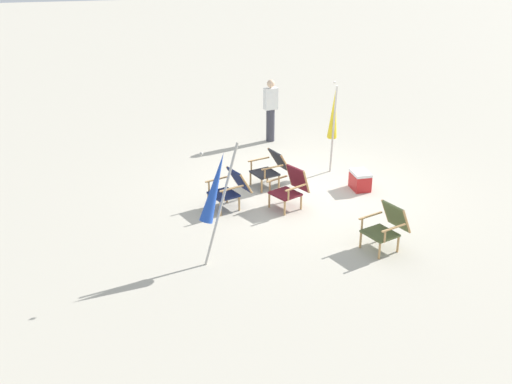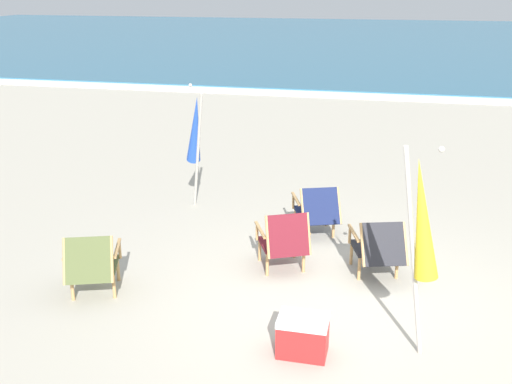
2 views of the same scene
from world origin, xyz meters
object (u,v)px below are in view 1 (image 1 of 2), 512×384
object	(u,v)px
cooler_box	(360,180)
beach_chair_mid_center	(291,187)
beach_chair_front_right	(271,167)
beach_chair_back_left	(387,226)
person_near_chairs	(271,110)
umbrella_furled_yellow	(334,115)
umbrella_furled_blue	(215,189)
beach_chair_front_left	(231,188)

from	to	relation	value
cooler_box	beach_chair_mid_center	bearing A→B (deg)	106.49
beach_chair_front_right	beach_chair_back_left	distance (m)	3.40
beach_chair_back_left	person_near_chairs	size ratio (longest dim) A/B	0.53
beach_chair_front_right	beach_chair_back_left	bearing A→B (deg)	-158.82
person_near_chairs	cooler_box	bearing A→B (deg)	-163.69
beach_chair_mid_center	cooler_box	xyz separation A→B (m)	(0.50, -1.70, -0.23)
beach_chair_mid_center	beach_chair_front_right	bearing A→B (deg)	4.81
umbrella_furled_yellow	umbrella_furled_blue	xyz separation A→B (m)	(-3.27, 3.22, -0.08)
beach_chair_front_right	umbrella_furled_blue	bearing A→B (deg)	149.31
beach_chair_back_left	cooler_box	size ratio (longest dim) A/B	1.78
beach_chair_front_left	person_near_chairs	size ratio (longest dim) A/B	0.56
beach_chair_front_left	person_near_chairs	world-z (taller)	person_near_chairs
beach_chair_mid_center	umbrella_furled_yellow	world-z (taller)	umbrella_furled_yellow
beach_chair_front_right	umbrella_furled_yellow	bearing A→B (deg)	-75.76
person_near_chairs	cooler_box	xyz separation A→B (m)	(-3.57, -1.04, -0.64)
beach_chair_back_left	cooler_box	distance (m)	2.60
beach_chair_front_left	umbrella_furled_blue	xyz separation A→B (m)	(-1.99, 0.64, 0.88)
person_near_chairs	umbrella_furled_yellow	bearing A→B (deg)	-163.31
beach_chair_mid_center	umbrella_furled_blue	bearing A→B (deg)	133.87
beach_chair_back_left	person_near_chairs	world-z (taller)	person_near_chairs
beach_chair_mid_center	cooler_box	bearing A→B (deg)	-73.51
beach_chair_back_left	cooler_box	bearing A→B (deg)	-12.60
person_near_chairs	cooler_box	world-z (taller)	person_near_chairs
umbrella_furled_yellow	cooler_box	size ratio (longest dim) A/B	4.31
beach_chair_front_left	beach_chair_front_right	bearing A→B (deg)	-50.23
beach_chair_back_left	umbrella_furled_blue	size ratio (longest dim) A/B	0.44
beach_chair_mid_center	person_near_chairs	world-z (taller)	person_near_chairs
cooler_box	person_near_chairs	bearing A→B (deg)	16.31
umbrella_furled_blue	cooler_box	bearing A→B (deg)	-57.41
beach_chair_front_right	umbrella_furled_yellow	world-z (taller)	umbrella_furled_yellow
beach_chair_front_right	cooler_box	size ratio (longest dim) A/B	1.86
beach_chair_back_left	umbrella_furled_yellow	world-z (taller)	umbrella_furled_yellow
umbrella_furled_blue	cooler_box	distance (m)	4.30
umbrella_furled_blue	cooler_box	xyz separation A→B (m)	(2.24, -3.50, -1.10)
beach_chair_back_left	person_near_chairs	distance (m)	6.13
beach_chair_front_right	umbrella_furled_yellow	size ratio (longest dim) A/B	0.43
beach_chair_front_left	cooler_box	bearing A→B (deg)	-85.04
beach_chair_mid_center	person_near_chairs	size ratio (longest dim) A/B	0.52
beach_chair_back_left	umbrella_furled_yellow	xyz separation A→B (m)	(3.55, -0.28, 0.95)
beach_chair_mid_center	beach_chair_front_left	size ratio (longest dim) A/B	0.92
beach_chair_front_left	umbrella_furled_yellow	xyz separation A→B (m)	(1.28, -2.58, 0.96)
beach_chair_back_left	beach_chair_front_left	distance (m)	3.24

